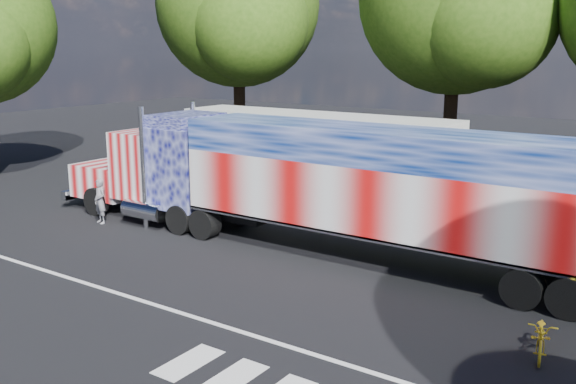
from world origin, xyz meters
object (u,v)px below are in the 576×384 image
Objects in this scene: bicycle at (542,336)px; tree_nw_a at (239,6)px; semi_truck at (314,181)px; woman at (100,201)px; coach_bus at (314,155)px.

tree_nw_a is at bearing 129.51° from bicycle.
semi_truck reaches higher than bicycle.
semi_truck is 8.73m from woman.
woman is at bearing 161.49° from bicycle.
tree_nw_a is (-13.79, 13.52, 6.62)m from semi_truck.
woman is at bearing -70.67° from tree_nw_a.
coach_bus is 7.48× the size of woman.
bicycle is (16.45, -1.74, -0.41)m from woman.
woman is at bearing -118.28° from coach_bus.
semi_truck is 1.52× the size of tree_nw_a.
coach_bus is 15.68m from bicycle.
woman is 0.12× the size of tree_nw_a.
woman is 1.01× the size of bicycle.
semi_truck is 12.28× the size of woman.
semi_truck is 20.41m from tree_nw_a.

